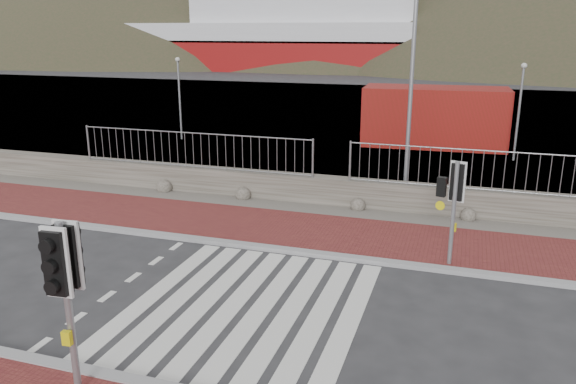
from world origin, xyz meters
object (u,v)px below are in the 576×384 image
(streetlight, at_px, (416,73))
(shipping_container, at_px, (434,117))
(ferry, at_px, (263,30))
(traffic_signal_near, at_px, (65,274))
(traffic_signal_far, at_px, (454,191))

(streetlight, relative_size, shipping_container, 1.10)
(ferry, xyz_separation_m, shipping_container, (27.08, -49.66, -3.96))
(traffic_signal_near, height_order, traffic_signal_far, traffic_signal_near)
(ferry, bearing_deg, traffic_signal_far, -66.21)
(traffic_signal_near, height_order, shipping_container, traffic_signal_near)
(ferry, xyz_separation_m, traffic_signal_far, (28.45, -64.54, -3.50))
(traffic_signal_far, bearing_deg, shipping_container, -70.05)
(traffic_signal_near, distance_m, shipping_container, 22.07)
(ferry, height_order, traffic_signal_far, ferry)
(shipping_container, bearing_deg, traffic_signal_near, -102.81)
(ferry, bearing_deg, shipping_container, -61.40)
(ferry, distance_m, shipping_container, 56.70)
(traffic_signal_near, bearing_deg, traffic_signal_far, 48.30)
(traffic_signal_far, relative_size, streetlight, 0.35)
(traffic_signal_near, relative_size, traffic_signal_far, 1.10)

